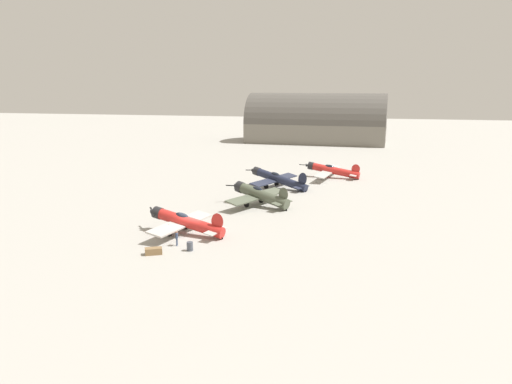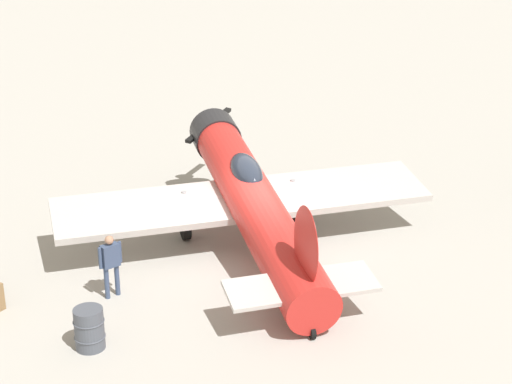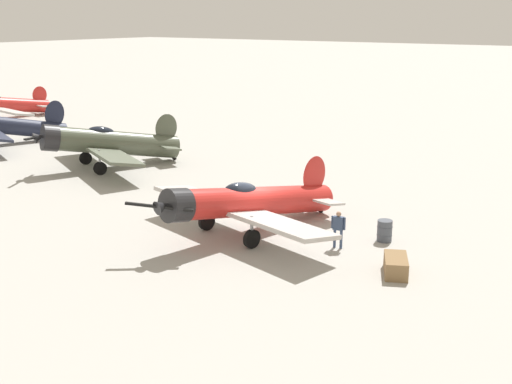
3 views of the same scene
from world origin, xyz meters
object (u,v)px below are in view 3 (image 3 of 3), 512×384
airplane_foreground (247,203)px  fuel_drum (385,231)px  ground_crew_mechanic (338,226)px  airplane_mid_apron (107,143)px  equipment_crate (396,266)px

airplane_foreground → fuel_drum: 6.01m
ground_crew_mechanic → airplane_mid_apron: bearing=66.4°
airplane_foreground → ground_crew_mechanic: 4.22m
airplane_foreground → ground_crew_mechanic: (0.64, -4.14, -0.46)m
airplane_foreground → ground_crew_mechanic: size_ratio=6.57×
airplane_mid_apron → equipment_crate: bearing=100.3°
airplane_foreground → equipment_crate: bearing=98.8°
airplane_mid_apron → equipment_crate: (-5.92, -21.90, -1.27)m
airplane_foreground → ground_crew_mechanic: bearing=112.5°
ground_crew_mechanic → fuel_drum: 2.30m
airplane_foreground → equipment_crate: size_ratio=5.54×
equipment_crate → fuel_drum: fuel_drum is taller
airplane_mid_apron → ground_crew_mechanic: bearing=101.5°
airplane_foreground → airplane_mid_apron: (5.31, 14.68, 0.19)m
airplane_foreground → equipment_crate: airplane_foreground is taller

